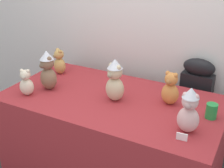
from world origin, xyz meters
TOP-DOWN VIEW (x-y plane):
  - wall_back at (0.00, 0.97)m, footprint 7.00×0.08m
  - display_table at (0.00, 0.25)m, footprint 1.75×0.94m
  - instrument_case at (0.54, 0.85)m, footprint 0.29×0.14m
  - teddy_bear_sand at (0.04, 0.23)m, footprint 0.19×0.17m
  - teddy_bear_cream at (-0.64, -0.03)m, footprint 0.14×0.13m
  - teddy_bear_honey at (-0.68, 0.47)m, footprint 0.16×0.15m
  - teddy_bear_ginger at (0.44, 0.37)m, footprint 0.15×0.13m
  - teddy_bear_blush at (0.66, 0.05)m, footprint 0.15×0.13m
  - teddy_bear_mocha at (-0.55, 0.15)m, footprint 0.19×0.17m
  - party_cup_green at (0.76, 0.30)m, footprint 0.08×0.08m
  - name_card_front_left at (0.66, -0.06)m, footprint 0.07×0.01m

SIDE VIEW (x-z plane):
  - display_table at x=0.00m, z-range 0.00..0.73m
  - instrument_case at x=0.54m, z-range 0.00..0.97m
  - name_card_front_left at x=0.66m, z-range 0.73..0.78m
  - party_cup_green at x=0.76m, z-range 0.73..0.84m
  - teddy_bear_cream at x=-0.64m, z-range 0.73..0.95m
  - teddy_bear_honey at x=-0.68m, z-range 0.73..0.97m
  - teddy_bear_ginger at x=0.44m, z-range 0.73..0.99m
  - teddy_bear_blush at x=0.66m, z-range 0.73..1.05m
  - teddy_bear_mocha at x=-0.55m, z-range 0.73..1.07m
  - teddy_bear_sand at x=0.04m, z-range 0.73..1.07m
  - wall_back at x=0.00m, z-range 0.00..2.60m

